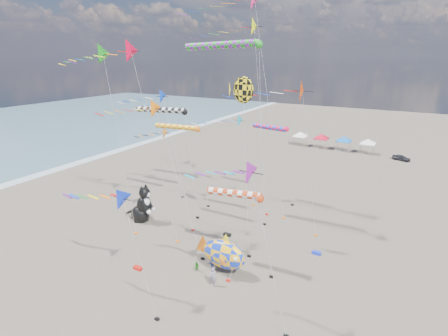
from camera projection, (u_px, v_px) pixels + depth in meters
ground at (153, 301)px, 30.46m from camera, size 260.00×260.00×0.00m
delta_kite_0 at (237, 29)px, 41.94m from camera, size 12.70×2.32×24.98m
delta_kite_1 at (137, 53)px, 35.57m from camera, size 12.42×2.51×22.20m
delta_kite_2 at (295, 92)px, 37.99m from camera, size 12.31×2.64×18.19m
delta_kite_3 at (153, 112)px, 34.65m from camera, size 12.32×2.04×16.48m
delta_kite_4 at (244, 173)px, 24.51m from camera, size 8.61×2.01×13.87m
delta_kite_5 at (162, 135)px, 51.35m from camera, size 8.39×1.90×10.48m
delta_kite_6 at (233, 124)px, 47.97m from camera, size 10.11×2.06×12.83m
delta_kite_7 at (92, 56)px, 37.61m from camera, size 11.12×2.42×21.85m
delta_kite_8 at (162, 99)px, 39.53m from camera, size 9.15×1.78×17.07m
delta_kite_9 at (118, 205)px, 26.87m from camera, size 9.11×2.00×10.81m
windsock_0 at (272, 128)px, 48.20m from camera, size 6.59×0.72×11.30m
windsock_1 at (225, 46)px, 40.22m from camera, size 11.11×0.90×22.04m
windsock_2 at (237, 194)px, 33.07m from camera, size 7.14×0.78×8.34m
windsock_3 at (179, 128)px, 48.25m from camera, size 8.61×0.74×11.36m
windsock_4 at (162, 111)px, 44.03m from camera, size 9.30×0.73×14.23m
angelfish_kite at (241, 91)px, 34.59m from camera, size 3.74×3.02×18.52m
cat_inflatable at (141, 203)px, 44.37m from camera, size 3.90×2.12×5.13m
fish_inflatable at (224, 254)px, 33.83m from camera, size 6.04×2.24×4.40m
person_adult at (213, 277)px, 32.23m from camera, size 0.83×0.76×1.89m
child_green at (197, 267)px, 34.49m from camera, size 0.54×0.43×1.08m
child_blue at (212, 264)px, 34.87m from camera, size 0.72×0.51×1.13m
kite_bag_0 at (317, 253)px, 37.63m from camera, size 0.90×0.44×0.30m
kite_bag_1 at (138, 268)px, 34.97m from camera, size 0.90×0.44×0.30m
kite_bag_2 at (227, 235)px, 41.47m from camera, size 0.90×0.44×0.30m
tent_row at (333, 136)px, 78.53m from camera, size 19.20×4.20×3.80m
parked_car at (401, 158)px, 70.96m from camera, size 3.67×2.35×1.16m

